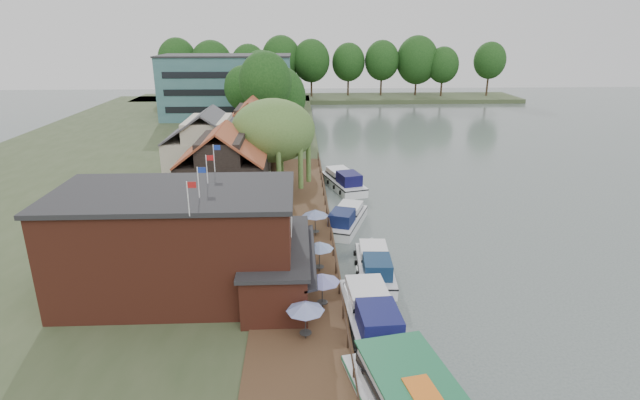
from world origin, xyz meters
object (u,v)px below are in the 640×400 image
object	(u,v)px
willow	(274,149)
cruiser_0	(372,311)
cottage_c	(252,132)
umbrella_1	(322,291)
umbrella_4	(295,237)
umbrella_3	(319,257)
cottage_b	(209,148)
umbrella_5	(315,223)
umbrella_2	(295,272)
cruiser_2	(346,216)
cruiser_1	(375,263)
umbrella_0	(305,320)
cruiser_3	(343,179)
hotel_block	(227,87)
cottage_a	(224,172)
pub	(208,242)

from	to	relation	value
willow	cruiser_0	bearing A→B (deg)	-73.38
cottage_c	umbrella_1	distance (m)	37.52
umbrella_4	umbrella_3	bearing A→B (deg)	-64.91
cottage_b	cruiser_0	size ratio (longest dim) A/B	0.92
umbrella_4	umbrella_5	world-z (taller)	same
umbrella_1	umbrella_2	xyz separation A→B (m)	(-1.75, 2.61, 0.00)
cruiser_2	cruiser_1	bearing A→B (deg)	-63.63
cottage_b	umbrella_0	xyz separation A→B (m)	(10.35, -30.98, -2.96)
umbrella_3	umbrella_5	distance (m)	6.75
cruiser_3	cottage_b	bearing A→B (deg)	167.70
willow	hotel_block	bearing A→B (deg)	102.71
cruiser_0	umbrella_5	bearing A→B (deg)	100.51
umbrella_3	cruiser_2	bearing A→B (deg)	74.86
umbrella_5	umbrella_3	bearing A→B (deg)	-89.39
cruiser_1	cruiser_3	distance (m)	22.26
umbrella_3	umbrella_4	xyz separation A→B (m)	(-1.77, 3.77, 0.00)
cottage_a	umbrella_5	distance (m)	10.68
willow	umbrella_5	xyz separation A→B (m)	(3.92, -10.86, -3.93)
pub	umbrella_3	bearing A→B (deg)	17.68
cottage_b	umbrella_4	bearing A→B (deg)	-62.69
hotel_block	cruiser_2	size ratio (longest dim) A/B	2.79
umbrella_4	umbrella_1	bearing A→B (deg)	-78.84
pub	cruiser_0	bearing A→B (deg)	-18.74
cottage_b	cottage_c	distance (m)	9.85
willow	umbrella_1	size ratio (longest dim) A/B	4.39
umbrella_2	cruiser_2	world-z (taller)	umbrella_2
cottage_a	cruiser_1	world-z (taller)	cottage_a
cottage_c	cruiser_2	bearing A→B (deg)	-62.65
cottage_a	willow	bearing A→B (deg)	48.01
umbrella_2	umbrella_3	xyz separation A→B (m)	(1.78, 2.43, 0.00)
cottage_c	umbrella_0	world-z (taller)	cottage_c
willow	umbrella_2	bearing A→B (deg)	-83.68
cottage_c	umbrella_0	distance (m)	40.59
umbrella_4	cruiser_0	xyz separation A→B (m)	(4.81, -9.74, -1.01)
cottage_b	umbrella_4	distance (m)	21.41
umbrella_3	cruiser_3	bearing A→B (deg)	80.73
cottage_a	cruiser_2	distance (m)	12.34
cottage_a	umbrella_2	xyz separation A→B (m)	(6.72, -15.04, -2.96)
umbrella_1	umbrella_2	world-z (taller)	same
hotel_block	umbrella_0	xyz separation A→B (m)	(14.35, -76.98, -4.86)
umbrella_0	cottage_a	bearing A→B (deg)	109.30
cottage_c	cruiser_0	xyz separation A→B (m)	(10.54, -37.57, -3.97)
umbrella_1	willow	bearing A→B (deg)	99.93
hotel_block	cruiser_3	bearing A→B (deg)	-66.80
cruiser_3	willow	bearing A→B (deg)	-158.67
hotel_block	umbrella_3	xyz separation A→B (m)	(15.49, -68.61, -4.86)
cruiser_1	hotel_block	bearing A→B (deg)	109.64
umbrella_1	cruiser_2	bearing A→B (deg)	79.32
hotel_block	umbrella_0	distance (m)	78.45
cottage_b	cruiser_2	size ratio (longest dim) A/B	1.05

